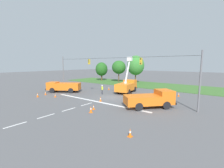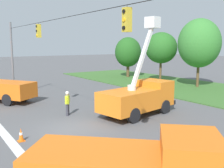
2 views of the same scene
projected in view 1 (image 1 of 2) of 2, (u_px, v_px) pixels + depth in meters
name	position (u px, v px, depth m)	size (l,w,h in m)	color
ground_plane	(111.00, 97.00, 25.41)	(200.00, 200.00, 0.00)	#565659
grass_verge	(152.00, 85.00, 39.66)	(56.00, 12.00, 0.10)	#3D6B2D
lane_markings	(89.00, 103.00, 21.45)	(17.60, 15.25, 0.01)	silver
signal_gantry	(111.00, 72.00, 24.80)	(26.20, 0.33, 7.20)	slate
tree_far_west	(102.00, 69.00, 50.01)	(3.93, 4.05, 6.16)	brown
tree_west	(119.00, 67.00, 45.85)	(4.38, 3.93, 6.65)	brown
tree_centre	(136.00, 65.00, 43.05)	(4.77, 5.04, 8.01)	brown
utility_truck_bucket_lift	(127.00, 85.00, 29.71)	(3.44, 6.39, 7.04)	orange
utility_truck_support_near	(151.00, 99.00, 19.40)	(6.13, 6.30, 2.26)	orange
utility_truck_support_far	(63.00, 86.00, 30.07)	(6.70, 5.47, 2.01)	orange
road_worker	(102.00, 89.00, 27.90)	(0.52, 0.46, 1.77)	#383842
traffic_cone_foreground_left	(45.00, 93.00, 27.45)	(0.36, 0.36, 0.67)	orange
traffic_cone_foreground_right	(91.00, 109.00, 17.39)	(0.36, 0.36, 0.81)	orange
traffic_cone_mid_left	(130.00, 133.00, 11.64)	(0.36, 0.36, 0.68)	orange
traffic_cone_mid_right	(109.00, 88.00, 32.89)	(0.36, 0.36, 0.70)	orange
traffic_cone_near_bucket	(179.00, 94.00, 26.12)	(0.36, 0.36, 0.70)	orange
traffic_cone_lane_edge_a	(55.00, 95.00, 25.54)	(0.36, 0.36, 0.61)	orange
traffic_cone_lane_edge_b	(38.00, 95.00, 25.59)	(0.36, 0.36, 0.76)	orange
traffic_cone_far_left	(101.00, 99.00, 22.71)	(0.36, 0.36, 0.72)	orange
traffic_cone_far_right	(94.00, 107.00, 18.65)	(0.36, 0.36, 0.60)	orange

